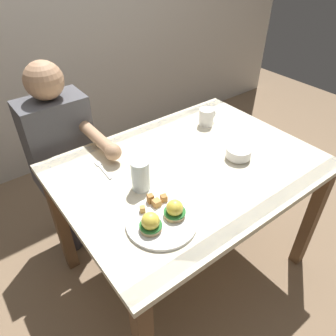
{
  "coord_description": "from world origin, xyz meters",
  "views": [
    {
      "loc": [
        -0.8,
        -0.88,
        1.63
      ],
      "look_at": [
        -0.13,
        0.0,
        0.78
      ],
      "focal_mm": 33.88,
      "sensor_mm": 36.0,
      "label": 1
    }
  ],
  "objects_px": {
    "fork": "(102,169)",
    "water_glass_near": "(140,176)",
    "dining_table": "(189,182)",
    "eggs_benedict_plate": "(162,219)",
    "coffee_mug": "(207,117)",
    "fruit_bowl": "(238,153)",
    "diner_person": "(64,151)"
  },
  "relations": [
    {
      "from": "fruit_bowl",
      "to": "eggs_benedict_plate",
      "type": "bearing_deg",
      "value": -167.73
    },
    {
      "from": "coffee_mug",
      "to": "fork",
      "type": "bearing_deg",
      "value": -178.73
    },
    {
      "from": "eggs_benedict_plate",
      "to": "fruit_bowl",
      "type": "height_order",
      "value": "eggs_benedict_plate"
    },
    {
      "from": "fruit_bowl",
      "to": "water_glass_near",
      "type": "height_order",
      "value": "water_glass_near"
    },
    {
      "from": "coffee_mug",
      "to": "diner_person",
      "type": "xyz_separation_m",
      "value": [
        -0.71,
        0.37,
        -0.14
      ]
    },
    {
      "from": "fork",
      "to": "diner_person",
      "type": "bearing_deg",
      "value": 96.87
    },
    {
      "from": "fruit_bowl",
      "to": "diner_person",
      "type": "distance_m",
      "value": 0.93
    },
    {
      "from": "eggs_benedict_plate",
      "to": "fork",
      "type": "distance_m",
      "value": 0.44
    },
    {
      "from": "coffee_mug",
      "to": "diner_person",
      "type": "height_order",
      "value": "diner_person"
    },
    {
      "from": "dining_table",
      "to": "diner_person",
      "type": "xyz_separation_m",
      "value": [
        -0.39,
        0.6,
        0.02
      ]
    },
    {
      "from": "water_glass_near",
      "to": "fork",
      "type": "bearing_deg",
      "value": 108.14
    },
    {
      "from": "coffee_mug",
      "to": "water_glass_near",
      "type": "xyz_separation_m",
      "value": [
        -0.59,
        -0.23,
        0.01
      ]
    },
    {
      "from": "water_glass_near",
      "to": "dining_table",
      "type": "bearing_deg",
      "value": -0.36
    },
    {
      "from": "coffee_mug",
      "to": "fruit_bowl",
      "type": "bearing_deg",
      "value": -106.61
    },
    {
      "from": "fork",
      "to": "water_glass_near",
      "type": "height_order",
      "value": "water_glass_near"
    },
    {
      "from": "dining_table",
      "to": "coffee_mug",
      "type": "distance_m",
      "value": 0.42
    },
    {
      "from": "dining_table",
      "to": "eggs_benedict_plate",
      "type": "xyz_separation_m",
      "value": [
        -0.33,
        -0.22,
        0.13
      ]
    },
    {
      "from": "fork",
      "to": "water_glass_near",
      "type": "distance_m",
      "value": 0.23
    },
    {
      "from": "dining_table",
      "to": "water_glass_near",
      "type": "relative_size",
      "value": 8.72
    },
    {
      "from": "eggs_benedict_plate",
      "to": "fork",
      "type": "height_order",
      "value": "eggs_benedict_plate"
    },
    {
      "from": "water_glass_near",
      "to": "eggs_benedict_plate",
      "type": "bearing_deg",
      "value": -103.39
    },
    {
      "from": "water_glass_near",
      "to": "diner_person",
      "type": "bearing_deg",
      "value": 101.03
    },
    {
      "from": "eggs_benedict_plate",
      "to": "diner_person",
      "type": "relative_size",
      "value": 0.24
    },
    {
      "from": "dining_table",
      "to": "fruit_bowl",
      "type": "xyz_separation_m",
      "value": [
        0.22,
        -0.1,
        0.14
      ]
    },
    {
      "from": "eggs_benedict_plate",
      "to": "fruit_bowl",
      "type": "bearing_deg",
      "value": 12.27
    },
    {
      "from": "dining_table",
      "to": "water_glass_near",
      "type": "bearing_deg",
      "value": 179.64
    },
    {
      "from": "eggs_benedict_plate",
      "to": "fork",
      "type": "xyz_separation_m",
      "value": [
        -0.02,
        0.43,
        -0.02
      ]
    },
    {
      "from": "fork",
      "to": "water_glass_near",
      "type": "xyz_separation_m",
      "value": [
        0.07,
        -0.22,
        0.06
      ]
    },
    {
      "from": "dining_table",
      "to": "eggs_benedict_plate",
      "type": "bearing_deg",
      "value": -146.35
    },
    {
      "from": "fork",
      "to": "dining_table",
      "type": "bearing_deg",
      "value": -32.19
    },
    {
      "from": "coffee_mug",
      "to": "water_glass_near",
      "type": "bearing_deg",
      "value": -158.69
    },
    {
      "from": "water_glass_near",
      "to": "diner_person",
      "type": "height_order",
      "value": "diner_person"
    }
  ]
}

